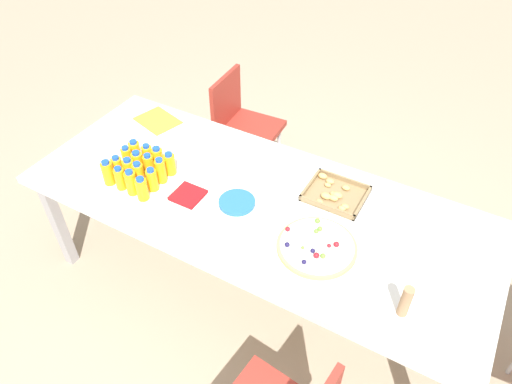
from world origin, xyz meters
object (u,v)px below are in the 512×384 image
(juice_bottle_12, at_px, (135,152))
(juice_bottle_3, at_px, (142,189))
(chair_far_left, at_px, (241,122))
(juice_bottle_9, at_px, (138,163))
(juice_bottle_7, at_px, (152,180))
(snack_tray, at_px, (335,194))
(napkin_stack, at_px, (188,195))
(juice_bottle_5, at_px, (129,170))
(juice_bottle_6, at_px, (139,175))
(juice_bottle_11, at_px, (161,171))
(paper_folder, at_px, (158,121))
(juice_bottle_13, at_px, (148,155))
(plate_stack, at_px, (237,202))
(juice_bottle_15, at_px, (170,164))
(juice_bottle_2, at_px, (131,183))
(juice_bottle_10, at_px, (149,166))
(cardboard_tube, at_px, (405,301))
(juice_bottle_14, at_px, (158,159))
(juice_bottle_0, at_px, (108,173))
(juice_bottle_1, at_px, (120,178))
(juice_bottle_4, at_px, (118,167))
(juice_bottle_8, at_px, (127,158))
(party_table, at_px, (256,207))

(juice_bottle_12, bearing_deg, juice_bottle_3, -43.71)
(chair_far_left, bearing_deg, juice_bottle_9, -5.93)
(juice_bottle_7, distance_m, juice_bottle_12, 0.27)
(snack_tray, height_order, napkin_stack, snack_tray)
(juice_bottle_5, height_order, juice_bottle_9, juice_bottle_9)
(chair_far_left, distance_m, juice_bottle_5, 1.10)
(juice_bottle_9, bearing_deg, juice_bottle_6, -47.18)
(juice_bottle_6, height_order, juice_bottle_11, juice_bottle_11)
(juice_bottle_5, height_order, paper_folder, juice_bottle_5)
(juice_bottle_6, relative_size, juice_bottle_13, 1.10)
(juice_bottle_7, relative_size, plate_stack, 0.73)
(plate_stack, bearing_deg, juice_bottle_15, 175.94)
(juice_bottle_2, relative_size, juice_bottle_6, 0.99)
(juice_bottle_5, relative_size, plate_stack, 0.75)
(juice_bottle_6, distance_m, juice_bottle_10, 0.08)
(juice_bottle_2, bearing_deg, snack_tray, 28.19)
(chair_far_left, height_order, cardboard_tube, cardboard_tube)
(juice_bottle_5, bearing_deg, paper_folder, 113.62)
(juice_bottle_13, bearing_deg, juice_bottle_5, -91.23)
(juice_bottle_11, xyz_separation_m, juice_bottle_14, (-0.08, 0.07, -0.00))
(juice_bottle_13, distance_m, paper_folder, 0.43)
(juice_bottle_0, height_order, juice_bottle_11, juice_bottle_11)
(juice_bottle_3, bearing_deg, juice_bottle_11, 90.20)
(juice_bottle_13, bearing_deg, juice_bottle_1, -90.00)
(juice_bottle_5, bearing_deg, plate_stack, 11.26)
(juice_bottle_4, distance_m, juice_bottle_5, 0.07)
(juice_bottle_7, distance_m, juice_bottle_9, 0.16)
(juice_bottle_11, bearing_deg, paper_folder, 130.71)
(chair_far_left, xyz_separation_m, juice_bottle_4, (-0.13, -1.06, 0.29))
(juice_bottle_1, distance_m, juice_bottle_9, 0.14)
(juice_bottle_1, relative_size, juice_bottle_5, 0.98)
(juice_bottle_4, height_order, juice_bottle_8, juice_bottle_8)
(chair_far_left, xyz_separation_m, juice_bottle_8, (-0.13, -0.98, 0.30))
(party_table, relative_size, juice_bottle_6, 16.44)
(juice_bottle_8, distance_m, juice_bottle_10, 0.15)
(juice_bottle_12, distance_m, juice_bottle_13, 0.08)
(juice_bottle_11, height_order, juice_bottle_13, juice_bottle_11)
(chair_far_left, distance_m, juice_bottle_7, 1.10)
(juice_bottle_0, bearing_deg, juice_bottle_13, 70.03)
(snack_tray, xyz_separation_m, plate_stack, (-0.41, -0.30, -0.00))
(juice_bottle_4, relative_size, juice_bottle_13, 0.99)
(juice_bottle_2, bearing_deg, party_table, 24.65)
(juice_bottle_8, relative_size, plate_stack, 0.74)
(juice_bottle_15, bearing_deg, juice_bottle_5, -135.98)
(juice_bottle_15, bearing_deg, juice_bottle_1, -124.09)
(juice_bottle_11, height_order, juice_bottle_14, juice_bottle_11)
(chair_far_left, relative_size, cardboard_tube, 5.18)
(juice_bottle_1, bearing_deg, chair_far_left, 87.46)
(juice_bottle_3, relative_size, juice_bottle_10, 0.94)
(juice_bottle_2, relative_size, juice_bottle_14, 1.00)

